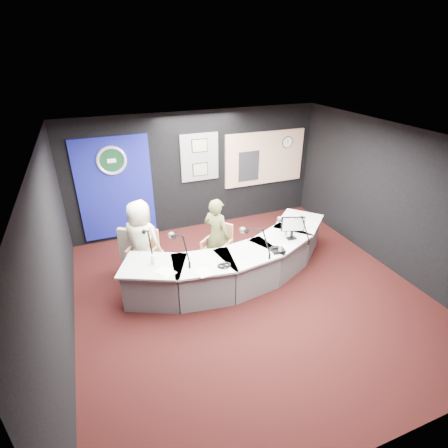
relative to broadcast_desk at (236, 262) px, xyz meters
name	(u,v)px	position (x,y,z in m)	size (l,w,h in m)	color
ground	(250,294)	(0.05, -0.55, -0.38)	(6.00, 6.00, 0.00)	black
ceiling	(257,142)	(0.05, -0.55, 2.42)	(6.00, 6.00, 0.02)	silver
wall_back	(198,172)	(0.05, 2.45, 1.02)	(6.00, 0.02, 2.80)	black
wall_front	(393,364)	(0.05, -3.55, 1.02)	(6.00, 0.02, 2.80)	black
wall_left	(55,263)	(-2.95, -0.55, 1.02)	(0.02, 6.00, 2.80)	black
wall_right	(394,200)	(3.05, -0.55, 1.02)	(0.02, 6.00, 2.80)	black
broadcast_desk	(236,262)	(0.00, 0.00, 0.00)	(4.50, 1.90, 0.75)	#B0B2B5
backdrop_panel	(116,189)	(-1.85, 2.42, 0.88)	(1.60, 0.05, 2.30)	navy
agency_seal	(112,161)	(-1.85, 2.38, 1.52)	(0.63, 0.63, 0.07)	silver
seal_center	(112,161)	(-1.85, 2.38, 1.52)	(0.48, 0.48, 0.01)	#0E3218
pinboard	(200,157)	(0.10, 2.42, 1.38)	(0.90, 0.04, 1.10)	slate
framed_photo_upper	(200,146)	(0.10, 2.39, 1.65)	(0.34, 0.02, 0.27)	gray
framed_photo_lower	(200,169)	(0.10, 2.39, 1.09)	(0.34, 0.02, 0.27)	gray
booth_window_frame	(265,158)	(1.80, 2.42, 1.18)	(2.12, 0.06, 1.32)	tan
booth_glow	(265,158)	(1.80, 2.41, 1.18)	(2.00, 0.02, 1.20)	#D0B483
equipment_rack	(249,166)	(1.35, 2.39, 1.03)	(0.55, 0.02, 0.75)	black
wall_clock	(287,142)	(2.40, 2.39, 1.52)	(0.28, 0.28, 0.01)	white
armchair_left	(143,253)	(-1.63, 0.72, 0.16)	(0.60, 0.60, 1.07)	#BA7955
armchair_right	(217,249)	(-0.23, 0.45, 0.10)	(0.53, 0.53, 0.94)	#BA7955
draped_jacket	(131,246)	(-1.80, 0.91, 0.24)	(0.50, 0.10, 0.70)	gray
person_man	(141,241)	(-1.63, 0.72, 0.43)	(0.78, 0.51, 1.60)	beige
person_woman	(217,235)	(-0.23, 0.45, 0.39)	(0.56, 0.37, 1.53)	brown
computer_monitor	(293,224)	(1.07, -0.16, 0.70)	(0.41, 0.02, 0.28)	black
desk_phone	(278,251)	(0.61, -0.49, 0.40)	(0.22, 0.18, 0.06)	black
headphones_near	(275,249)	(0.59, -0.40, 0.39)	(0.23, 0.23, 0.04)	black
headphones_far	(224,265)	(-0.47, -0.56, 0.39)	(0.22, 0.22, 0.04)	black
paper_stack	(165,272)	(-1.43, -0.36, 0.38)	(0.23, 0.33, 0.00)	white
notepad	(204,272)	(-0.84, -0.61, 0.38)	(0.20, 0.28, 0.00)	white
boom_mic_a	(147,239)	(-1.57, 0.29, 0.68)	(0.16, 0.74, 0.60)	black
boom_mic_b	(180,244)	(-1.09, -0.09, 0.68)	(0.26, 0.72, 0.60)	black
boom_mic_c	(256,238)	(0.21, -0.36, 0.68)	(0.39, 0.68, 0.60)	black
boom_mic_d	(294,226)	(1.09, -0.20, 0.68)	(0.45, 0.65, 0.60)	black
water_bottles	(229,251)	(-0.26, -0.28, 0.46)	(2.66, 0.59, 0.18)	silver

